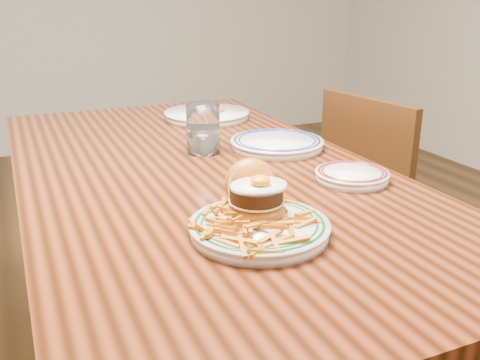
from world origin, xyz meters
name	(u,v)px	position (x,y,z in m)	size (l,w,h in m)	color
table	(200,200)	(0.00, 0.00, 0.66)	(0.85, 1.60, 0.75)	black
chair_right	(383,208)	(0.73, 0.17, 0.46)	(0.45, 0.45, 0.85)	#391F0B
main_plate	(258,215)	(-0.03, -0.40, 0.78)	(0.25, 0.27, 0.12)	silver
side_plate	(352,175)	(0.29, -0.24, 0.76)	(0.17, 0.17, 0.03)	silver
rear_plate	(277,143)	(0.25, 0.07, 0.77)	(0.26, 0.26, 0.03)	silver
water_glass	(203,131)	(0.06, 0.12, 0.81)	(0.09, 0.09, 0.13)	white
far_plate	(207,114)	(0.20, 0.49, 0.77)	(0.29, 0.29, 0.05)	silver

